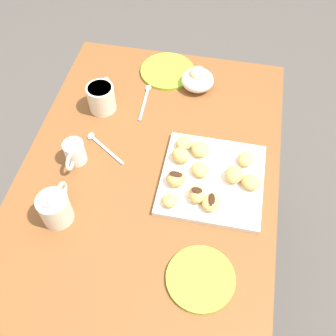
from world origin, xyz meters
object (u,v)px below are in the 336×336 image
at_px(pastry_plate_square, 212,179).
at_px(beignet_1, 234,174).
at_px(beignet_10, 185,143).
at_px(beignet_8, 201,149).
at_px(beignet_4, 170,200).
at_px(beignet_3, 246,159).
at_px(dining_table, 151,193).
at_px(beignet_2, 176,178).
at_px(beignet_7, 181,155).
at_px(ice_cream_bowl, 198,79).
at_px(cream_pitcher_white, 74,152).
at_px(saucer_lime_right, 167,71).
at_px(coffee_mug_cream_left, 55,207).
at_px(coffee_mug_cream_right, 101,97).
at_px(beignet_6, 201,168).
at_px(beignet_9, 196,194).
at_px(beignet_5, 211,203).
at_px(beignet_0, 252,182).
at_px(saucer_lime_left, 201,278).

height_order(pastry_plate_square, beignet_1, beignet_1).
relative_size(pastry_plate_square, beignet_10, 5.28).
bearing_deg(beignet_8, beignet_4, 163.64).
xyz_separation_m(pastry_plate_square, beignet_3, (0.07, -0.09, 0.02)).
distance_m(dining_table, beignet_3, 0.32).
height_order(beignet_2, beignet_7, same).
relative_size(ice_cream_bowl, beignet_1, 1.97).
bearing_deg(beignet_2, beignet_8, -23.62).
relative_size(pastry_plate_square, cream_pitcher_white, 2.72).
height_order(saucer_lime_right, beignet_10, beignet_10).
bearing_deg(coffee_mug_cream_left, beignet_3, -60.60).
bearing_deg(coffee_mug_cream_right, beignet_6, -120.19).
bearing_deg(beignet_9, ice_cream_bowl, 8.36).
distance_m(pastry_plate_square, beignet_2, 0.11).
xyz_separation_m(saucer_lime_right, beignet_3, (-0.35, -0.30, 0.03)).
relative_size(cream_pitcher_white, beignet_5, 1.89).
bearing_deg(beignet_1, beignet_2, 106.47).
relative_size(dining_table, coffee_mug_cream_right, 8.36).
relative_size(pastry_plate_square, beignet_3, 5.57).
distance_m(pastry_plate_square, cream_pitcher_white, 0.40).
xyz_separation_m(beignet_1, beignet_10, (0.09, 0.15, -0.00)).
bearing_deg(coffee_mug_cream_left, beignet_10, -44.99).
bearing_deg(beignet_4, coffee_mug_cream_left, 107.23).
distance_m(saucer_lime_right, beignet_0, 0.54).
bearing_deg(beignet_10, saucer_lime_left, -164.53).
relative_size(beignet_1, beignet_4, 1.28).
xyz_separation_m(saucer_lime_left, beignet_8, (0.37, 0.06, 0.03)).
distance_m(dining_table, beignet_10, 0.21).
relative_size(coffee_mug_cream_left, beignet_6, 2.57).
xyz_separation_m(pastry_plate_square, coffee_mug_cream_left, (-0.19, 0.38, 0.04)).
bearing_deg(cream_pitcher_white, dining_table, -86.28).
xyz_separation_m(ice_cream_bowl, beignet_4, (-0.48, 0.00, -0.00)).
relative_size(beignet_2, beignet_4, 1.24).
bearing_deg(beignet_0, beignet_5, 130.47).
bearing_deg(pastry_plate_square, beignet_8, 29.92).
bearing_deg(dining_table, beignet_6, -88.25).
xyz_separation_m(pastry_plate_square, beignet_1, (0.01, -0.06, 0.03)).
height_order(cream_pitcher_white, beignet_8, cream_pitcher_white).
distance_m(beignet_3, beignet_7, 0.19).
height_order(beignet_1, beignet_3, beignet_1).
relative_size(beignet_7, beignet_8, 1.02).
height_order(beignet_2, beignet_6, beignet_2).
xyz_separation_m(dining_table, pastry_plate_square, (-0.01, -0.18, 0.15)).
distance_m(beignet_2, beignet_9, 0.07).
bearing_deg(beignet_4, saucer_lime_left, -148.78).
relative_size(beignet_0, beignet_2, 1.01).
bearing_deg(beignet_6, beignet_10, 35.78).
distance_m(pastry_plate_square, saucer_lime_right, 0.48).
xyz_separation_m(beignet_0, beignet_8, (0.09, 0.15, -0.00)).
bearing_deg(beignet_0, coffee_mug_cream_right, 65.73).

